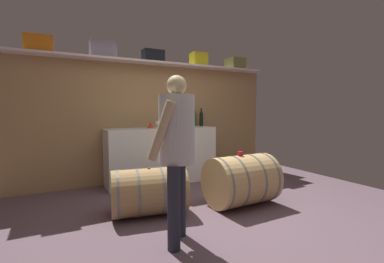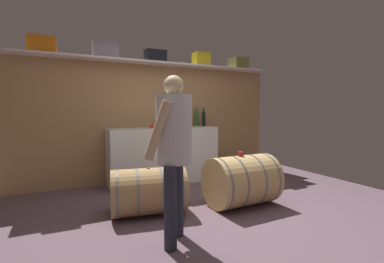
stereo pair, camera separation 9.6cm
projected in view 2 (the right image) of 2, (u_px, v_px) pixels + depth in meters
The scene contains 17 objects.
ground_plane at pixel (193, 206), 3.59m from camera, with size 5.99×7.42×0.02m, color #644D58.
back_wall_panel at pixel (154, 123), 4.92m from camera, with size 4.79×0.10×2.05m, color #A88354.
high_shelf_board at pixel (156, 63), 4.71m from camera, with size 4.40×0.40×0.03m, color silver.
toolcase_orange at pixel (42, 45), 3.93m from camera, with size 0.37×0.26×0.24m, color orange.
toolcase_grey at pixel (105, 50), 4.32m from camera, with size 0.39×0.26×0.26m, color gray.
toolcase_black at pixel (155, 56), 4.69m from camera, with size 0.36×0.20×0.21m, color black.
toolcase_yellow at pixel (201, 60), 5.08m from camera, with size 0.29×0.24×0.24m, color yellow.
toolcase_olive at pixel (238, 64), 5.46m from camera, with size 0.33×0.30×0.22m, color olive.
work_cabinet at pixel (164, 155), 4.70m from camera, with size 1.88×0.53×0.95m, color white.
wine_bottle_green at pixel (197, 118), 5.15m from camera, with size 0.08×0.08×0.35m.
wine_bottle_dark at pixel (204, 118), 5.11m from camera, with size 0.07×0.07×0.34m.
wine_glass at pixel (160, 123), 4.55m from camera, with size 0.08×0.08×0.13m.
red_funnel at pixel (152, 125), 4.57m from camera, with size 0.11×0.11×0.10m, color red.
wine_barrel_near at pixel (242, 180), 3.57m from camera, with size 0.89×0.68×0.67m.
wine_barrel_far at pixel (149, 191), 3.27m from camera, with size 0.96×0.70×0.57m.
tasting_cup at pixel (241, 154), 3.53m from camera, with size 0.07×0.07×0.05m, color red.
winemaker_pouring at pixel (173, 142), 2.52m from camera, with size 0.48×0.52×1.58m.
Camera 2 is at (-1.55, -2.61, 1.27)m, focal length 25.32 mm.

